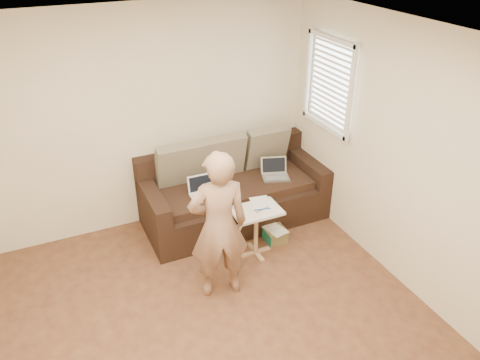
{
  "coord_description": "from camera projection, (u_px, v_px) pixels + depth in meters",
  "views": [
    {
      "loc": [
        -1.13,
        -2.79,
        3.35
      ],
      "look_at": [
        0.8,
        1.4,
        0.78
      ],
      "focal_mm": 35.68,
      "sensor_mm": 36.0,
      "label": 1
    }
  ],
  "objects": [
    {
      "name": "floor",
      "position": [
        224.0,
        343.0,
        4.26
      ],
      "size": [
        4.5,
        4.5,
        0.0
      ],
      "primitive_type": "plane",
      "color": "#4B281C",
      "rests_on": "ground"
    },
    {
      "name": "ceiling",
      "position": [
        218.0,
        52.0,
        2.99
      ],
      "size": [
        4.5,
        4.5,
        0.0
      ],
      "primitive_type": "plane",
      "rotation": [
        3.14,
        0.0,
        0.0
      ],
      "color": "white",
      "rests_on": "wall_back"
    },
    {
      "name": "wall_back",
      "position": [
        145.0,
        121.0,
        5.41
      ],
      "size": [
        4.0,
        0.0,
        4.0
      ],
      "primitive_type": "plane",
      "rotation": [
        1.57,
        0.0,
        0.0
      ],
      "color": "beige",
      "rests_on": "ground"
    },
    {
      "name": "wall_right",
      "position": [
        423.0,
        171.0,
        4.36
      ],
      "size": [
        0.0,
        4.5,
        4.5
      ],
      "primitive_type": "plane",
      "rotation": [
        1.57,
        0.0,
        -1.57
      ],
      "color": "beige",
      "rests_on": "ground"
    },
    {
      "name": "window_blinds",
      "position": [
        329.0,
        83.0,
        5.33
      ],
      "size": [
        0.12,
        0.88,
        1.08
      ],
      "primitive_type": null,
      "color": "white",
      "rests_on": "wall_right"
    },
    {
      "name": "sofa",
      "position": [
        235.0,
        190.0,
        5.79
      ],
      "size": [
        2.2,
        0.95,
        0.85
      ],
      "primitive_type": null,
      "color": "black",
      "rests_on": "ground"
    },
    {
      "name": "pillow_left",
      "position": [
        179.0,
        165.0,
        5.59
      ],
      "size": [
        0.55,
        0.29,
        0.57
      ],
      "primitive_type": null,
      "rotation": [
        0.28,
        0.0,
        0.0
      ],
      "color": "#6C614F",
      "rests_on": "sofa"
    },
    {
      "name": "pillow_mid",
      "position": [
        223.0,
        156.0,
        5.78
      ],
      "size": [
        0.55,
        0.27,
        0.57
      ],
      "primitive_type": null,
      "rotation": [
        0.24,
        0.0,
        0.0
      ],
      "color": "brown",
      "rests_on": "sofa"
    },
    {
      "name": "pillow_right",
      "position": [
        266.0,
        147.0,
        6.0
      ],
      "size": [
        0.55,
        0.28,
        0.57
      ],
      "primitive_type": null,
      "rotation": [
        0.26,
        0.0,
        0.0
      ],
      "color": "#6C614F",
      "rests_on": "sofa"
    },
    {
      "name": "laptop_silver",
      "position": [
        276.0,
        178.0,
        5.85
      ],
      "size": [
        0.38,
        0.32,
        0.21
      ],
      "primitive_type": null,
      "rotation": [
        0.0,
        0.0,
        -0.32
      ],
      "color": "#B7BABC",
      "rests_on": "sofa"
    },
    {
      "name": "laptop_white",
      "position": [
        205.0,
        197.0,
        5.47
      ],
      "size": [
        0.32,
        0.23,
        0.23
      ],
      "primitive_type": null,
      "rotation": [
        0.0,
        0.0,
        -0.01
      ],
      "color": "white",
      "rests_on": "sofa"
    },
    {
      "name": "person",
      "position": [
        219.0,
        226.0,
        4.49
      ],
      "size": [
        0.63,
        0.48,
        1.57
      ],
      "primitive_type": "imported",
      "rotation": [
        0.0,
        0.0,
        2.97
      ],
      "color": "#91664F",
      "rests_on": "ground"
    },
    {
      "name": "side_table",
      "position": [
        256.0,
        232.0,
        5.26
      ],
      "size": [
        0.53,
        0.37,
        0.58
      ],
      "primitive_type": null,
      "color": "silver",
      "rests_on": "ground"
    },
    {
      "name": "drinking_glass",
      "position": [
        236.0,
        204.0,
        5.12
      ],
      "size": [
        0.07,
        0.07,
        0.12
      ],
      "primitive_type": null,
      "color": "silver",
      "rests_on": "side_table"
    },
    {
      "name": "scissors",
      "position": [
        262.0,
        209.0,
        5.11
      ],
      "size": [
        0.18,
        0.1,
        0.02
      ],
      "primitive_type": null,
      "rotation": [
        0.0,
        0.0,
        0.02
      ],
      "color": "silver",
      "rests_on": "side_table"
    },
    {
      "name": "paper_on_table",
      "position": [
        262.0,
        203.0,
        5.23
      ],
      "size": [
        0.25,
        0.33,
        0.0
      ],
      "primitive_type": null,
      "rotation": [
        0.0,
        0.0,
        -0.14
      ],
      "color": "white",
      "rests_on": "side_table"
    },
    {
      "name": "striped_box",
      "position": [
        275.0,
        235.0,
        5.57
      ],
      "size": [
        0.25,
        0.25,
        0.16
      ],
      "primitive_type": null,
      "color": "#B9571B",
      "rests_on": "ground"
    }
  ]
}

